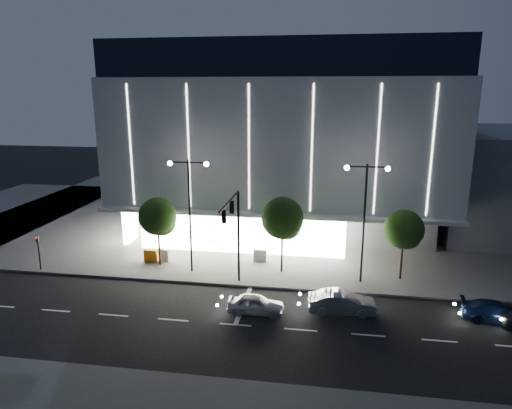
{
  "coord_description": "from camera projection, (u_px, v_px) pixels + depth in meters",
  "views": [
    {
      "loc": [
        7.14,
        -26.37,
        14.09
      ],
      "look_at": [
        1.65,
        8.99,
        5.0
      ],
      "focal_mm": 32.0,
      "sensor_mm": 36.0,
      "label": 1
    }
  ],
  "objects": [
    {
      "name": "barrier_b",
      "position": [
        164.0,
        255.0,
        38.0
      ],
      "size": [
        1.12,
        0.62,
        1.0
      ],
      "primitive_type": "cube",
      "rotation": [
        0.0,
        0.0,
        -0.36
      ],
      "color": "silver",
      "rests_on": "sidewalk_museum"
    },
    {
      "name": "ped_signal_far",
      "position": [
        38.0,
        249.0,
        35.86
      ],
      "size": [
        0.22,
        0.24,
        3.0
      ],
      "color": "black",
      "rests_on": "ground"
    },
    {
      "name": "tree_right",
      "position": [
        404.0,
        231.0,
        33.61
      ],
      "size": [
        2.91,
        2.91,
        5.51
      ],
      "color": "black",
      "rests_on": "ground"
    },
    {
      "name": "annex_building",
      "position": [
        508.0,
        178.0,
        47.67
      ],
      "size": [
        16.0,
        20.0,
        10.0
      ],
      "primitive_type": "cube",
      "color": "#4C4C51",
      "rests_on": "ground"
    },
    {
      "name": "tree_left",
      "position": [
        158.0,
        219.0,
        36.4
      ],
      "size": [
        3.02,
        3.02,
        5.72
      ],
      "color": "black",
      "rests_on": "ground"
    },
    {
      "name": "street_lamp_east",
      "position": [
        365.0,
        206.0,
        32.58
      ],
      "size": [
        3.16,
        0.36,
        9.0
      ],
      "color": "black",
      "rests_on": "ground"
    },
    {
      "name": "barrier_d",
      "position": [
        260.0,
        256.0,
        37.87
      ],
      "size": [
        1.11,
        0.31,
        1.0
      ],
      "primitive_type": "cube",
      "rotation": [
        0.0,
        0.0,
        -0.05
      ],
      "color": "silver",
      "rests_on": "sidewalk_museum"
    },
    {
      "name": "car_lead",
      "position": [
        256.0,
        304.0,
        29.38
      ],
      "size": [
        3.68,
        1.5,
        1.25
      ],
      "primitive_type": "imported",
      "rotation": [
        0.0,
        0.0,
        1.58
      ],
      "color": "#A8A9AF",
      "rests_on": "ground"
    },
    {
      "name": "tree_mid",
      "position": [
        283.0,
        220.0,
        34.84
      ],
      "size": [
        3.25,
        3.25,
        6.15
      ],
      "color": "black",
      "rests_on": "ground"
    },
    {
      "name": "barrier_a",
      "position": [
        150.0,
        256.0,
        37.85
      ],
      "size": [
        1.12,
        0.34,
        1.0
      ],
      "primitive_type": "cube",
      "rotation": [
        0.0,
        0.0,
        -0.08
      ],
      "color": "orange",
      "rests_on": "sidewalk_museum"
    },
    {
      "name": "museum",
      "position": [
        288.0,
        136.0,
        48.42
      ],
      "size": [
        30.0,
        25.8,
        18.0
      ],
      "color": "#4C4C51",
      "rests_on": "ground"
    },
    {
      "name": "ground",
      "position": [
        210.0,
        311.0,
        29.78
      ],
      "size": [
        160.0,
        160.0,
        0.0
      ],
      "primitive_type": "plane",
      "color": "black",
      "rests_on": "ground"
    },
    {
      "name": "car_third",
      "position": [
        497.0,
        312.0,
        28.36
      ],
      "size": [
        4.46,
        2.27,
        1.24
      ],
      "primitive_type": "imported",
      "rotation": [
        0.0,
        0.0,
        1.44
      ],
      "color": "#15254F",
      "rests_on": "ground"
    },
    {
      "name": "car_second",
      "position": [
        342.0,
        302.0,
        29.4
      ],
      "size": [
        4.43,
        1.77,
        1.43
      ],
      "primitive_type": "imported",
      "rotation": [
        0.0,
        0.0,
        1.63
      ],
      "color": "#A6A8AD",
      "rests_on": "ground"
    },
    {
      "name": "traffic_mast",
      "position": [
        234.0,
        224.0,
        31.6
      ],
      "size": [
        0.33,
        5.89,
        7.07
      ],
      "color": "black",
      "rests_on": "ground"
    },
    {
      "name": "street_lamp_west",
      "position": [
        189.0,
        200.0,
        34.51
      ],
      "size": [
        3.16,
        0.36,
        9.0
      ],
      "color": "black",
      "rests_on": "ground"
    },
    {
      "name": "sidewalk_museum",
      "position": [
        305.0,
        215.0,
        52.01
      ],
      "size": [
        70.0,
        40.0,
        0.15
      ],
      "primitive_type": "cube",
      "color": "#474747",
      "rests_on": "ground"
    }
  ]
}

